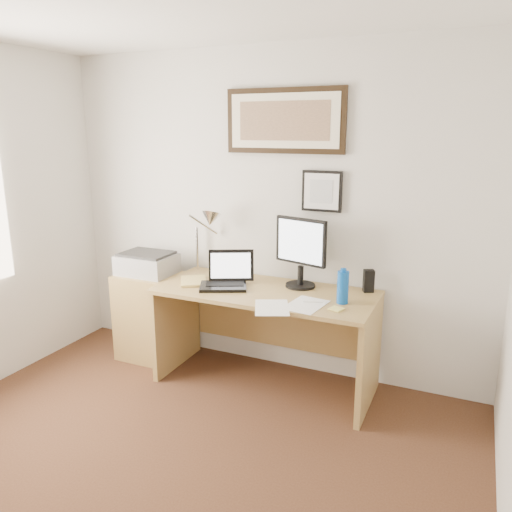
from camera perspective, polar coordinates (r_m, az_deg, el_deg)
The scene contains 17 objects.
wall_back at distance 3.92m, azimuth 1.22°, elevation 4.87°, with size 3.50×0.02×2.50m, color silver.
side_cabinet at distance 4.32m, azimuth -11.93°, elevation -6.70°, with size 0.50×0.40×0.73m, color olive.
water_bottle at distance 3.40m, azimuth 9.89°, elevation -3.55°, with size 0.08×0.08×0.22m, color #0D4DAC.
bottle_cap at distance 3.37m, azimuth 9.98°, elevation -1.59°, with size 0.04×0.04×0.02m, color #0D4DAC.
speaker at distance 3.68m, azimuth 12.75°, elevation -2.80°, with size 0.07×0.06×0.16m, color black.
paper_sheet_a at distance 3.30m, azimuth 1.82°, elevation -5.90°, with size 0.22×0.31×0.00m, color white.
paper_sheet_b at distance 3.36m, azimuth 5.70°, elevation -5.57°, with size 0.22×0.32×0.00m, color white.
sticky_pad at distance 3.30m, azimuth 9.17°, elevation -5.98°, with size 0.08×0.08×0.01m, color #E6DB6D.
marker_pen at distance 3.41m, azimuth 6.55°, elevation -5.21°, with size 0.02×0.02×0.14m, color white.
book at distance 3.86m, azimuth -8.57°, elevation -2.92°, with size 0.19×0.26×0.02m, color #D5BB64.
desk at distance 3.80m, azimuth 1.57°, elevation -6.94°, with size 1.60×0.70×0.75m.
laptop at distance 3.73m, azimuth -3.43°, elevation -2.60°, with size 0.41×0.42×0.26m.
lcd_monitor at distance 3.66m, azimuth 5.13°, elevation 0.79°, with size 0.41×0.22×0.52m.
printer at distance 4.21m, azimuth -12.35°, elevation -0.82°, with size 0.44×0.34×0.18m.
desk_lamp at distance 3.94m, azimuth -5.37°, elevation 3.94°, with size 0.29×0.27×0.53m.
picture_large at distance 3.78m, azimuth 3.27°, elevation 15.17°, with size 0.92×0.04×0.47m.
picture_small at distance 3.71m, azimuth 7.53°, elevation 7.35°, with size 0.30×0.03×0.30m.
Camera 1 is at (1.50, -1.56, 1.89)m, focal length 35.00 mm.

